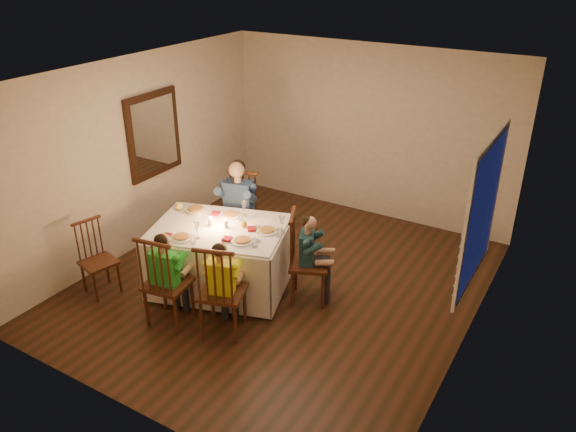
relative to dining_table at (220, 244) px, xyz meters
The scene contains 26 objects.
ground 0.95m from the dining_table, 34.53° to the left, with size 5.00×5.00×0.00m, color black.
wall_left 1.83m from the dining_table, 165.54° to the left, with size 0.02×5.00×2.60m, color beige.
wall_right 2.98m from the dining_table, ahead, with size 0.02×5.00×2.60m, color beige.
wall_back 3.07m from the dining_table, 78.15° to the left, with size 4.50×0.02×2.60m, color beige.
ceiling 2.14m from the dining_table, 34.53° to the left, with size 5.00×5.00×0.00m, color white.
dining_table is the anchor object (origin of this frame).
chair_adult 1.05m from the dining_table, 110.48° to the left, with size 0.46×0.44×1.13m, color #381B0F, non-canonical shape.
chair_near_left 1.05m from the dining_table, 93.92° to the right, with size 0.46×0.44×1.13m, color #381B0F, non-canonical shape.
chair_near_right 1.07m from the dining_table, 51.63° to the right, with size 0.46×0.44×1.13m, color #381B0F, non-canonical shape.
chair_end 1.25m from the dining_table, 16.03° to the left, with size 0.46×0.44×1.13m, color #381B0F, non-canonical shape.
chair_extra 1.56m from the dining_table, 144.16° to the right, with size 0.38×0.37×0.93m, color #381B0F, non-canonical shape.
adult 1.05m from the dining_table, 110.48° to the left, with size 0.50×0.46×1.33m, color #32537E, non-canonical shape.
child_green 1.05m from the dining_table, 93.92° to the right, with size 0.38×0.35×1.12m, color green, non-canonical shape.
child_yellow 1.07m from the dining_table, 51.63° to the right, with size 0.37×0.34×1.10m, color yellow, non-canonical shape.
child_teal 1.25m from the dining_table, 16.03° to the left, with size 0.37×0.34×1.10m, color #1A3A42, non-canonical shape.
setting_adult 0.40m from the dining_table, 101.36° to the left, with size 0.26×0.26×0.02m, color white.
setting_green 0.54m from the dining_table, 112.64° to the right, with size 0.26×0.26×0.02m, color white.
setting_yellow 0.54m from the dining_table, 19.57° to the right, with size 0.26×0.26×0.02m, color white.
setting_teal 0.64m from the dining_table, 18.75° to the left, with size 0.26×0.26×0.02m, color white.
candle_left 0.30m from the dining_table, 162.64° to the right, with size 0.06×0.06×0.10m, color white.
candle_right 0.30m from the dining_table, 17.36° to the left, with size 0.06×0.06×0.10m, color white.
squash 0.78m from the dining_table, behind, with size 0.09×0.09×0.09m, color yellow.
orange_fruit 0.41m from the dining_table, 28.02° to the left, with size 0.08×0.08×0.08m, color orange.
serving_bowl 0.57m from the dining_table, 160.97° to the left, with size 0.24×0.24×0.06m, color white.
wall_mirror 1.98m from the dining_table, 155.77° to the left, with size 0.06×0.95×1.15m.
window_blinds 3.01m from the dining_table, 10.49° to the left, with size 0.07×1.34×1.54m.
Camera 1 is at (3.11, -5.07, 3.85)m, focal length 35.00 mm.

